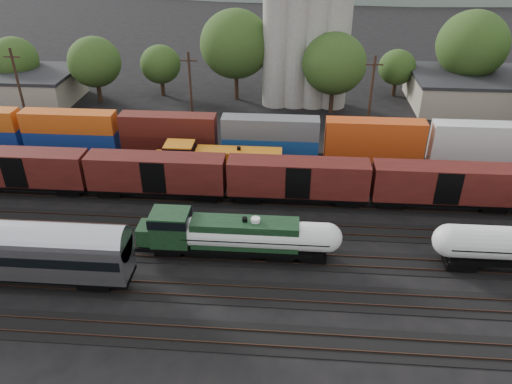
# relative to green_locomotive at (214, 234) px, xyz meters

# --- Properties ---
(ground) EXTENTS (600.00, 600.00, 0.00)m
(ground) POSITION_rel_green_locomotive_xyz_m (4.92, 5.00, -2.46)
(ground) COLOR black
(tracks) EXTENTS (180.00, 33.20, 0.20)m
(tracks) POSITION_rel_green_locomotive_xyz_m (4.92, 5.00, -2.41)
(tracks) COLOR black
(tracks) RESTS_ON ground
(green_locomotive) EXTENTS (16.24, 2.87, 4.30)m
(green_locomotive) POSITION_rel_green_locomotive_xyz_m (0.00, 0.00, 0.00)
(green_locomotive) COLOR black
(green_locomotive) RESTS_ON ground
(tank_car_a) EXTENTS (15.64, 2.80, 4.10)m
(tank_car_a) POSITION_rel_green_locomotive_xyz_m (3.80, -0.00, -0.01)
(tank_car_a) COLOR silver
(tank_car_a) RESTS_ON ground
(orange_locomotive) EXTENTS (16.65, 2.77, 4.16)m
(orange_locomotive) POSITION_rel_green_locomotive_xyz_m (-2.14, 15.00, -0.07)
(orange_locomotive) COLOR black
(orange_locomotive) RESTS_ON ground
(boxcar_string) EXTENTS (153.60, 2.90, 4.20)m
(boxcar_string) POSITION_rel_green_locomotive_xyz_m (-0.12, 10.00, 0.66)
(boxcar_string) COLOR black
(boxcar_string) RESTS_ON ground
(container_wall) EXTENTS (161.95, 2.60, 5.80)m
(container_wall) POSITION_rel_green_locomotive_xyz_m (10.25, 20.00, 0.45)
(container_wall) COLOR black
(container_wall) RESTS_ON ground
(grain_silo) EXTENTS (13.40, 5.00, 29.00)m
(grain_silo) POSITION_rel_green_locomotive_xyz_m (8.20, 41.00, 8.80)
(grain_silo) COLOR #A19E93
(grain_silo) RESTS_ON ground
(industrial_sheds) EXTENTS (119.38, 17.26, 5.10)m
(industrial_sheds) POSITION_rel_green_locomotive_xyz_m (11.55, 40.25, 0.10)
(industrial_sheds) COLOR #9E937F
(industrial_sheds) RESTS_ON ground
(tree_band) EXTENTS (161.31, 20.60, 14.54)m
(tree_band) POSITION_rel_green_locomotive_xyz_m (7.44, 41.43, 5.21)
(tree_band) COLOR black
(tree_band) RESTS_ON ground
(utility_poles) EXTENTS (122.20, 0.36, 12.00)m
(utility_poles) POSITION_rel_green_locomotive_xyz_m (4.92, 27.00, 3.75)
(utility_poles) COLOR black
(utility_poles) RESTS_ON ground
(distant_hills) EXTENTS (860.00, 286.00, 130.00)m
(distant_hills) POSITION_rel_green_locomotive_xyz_m (28.84, 265.00, -23.02)
(distant_hills) COLOR #59665B
(distant_hills) RESTS_ON ground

